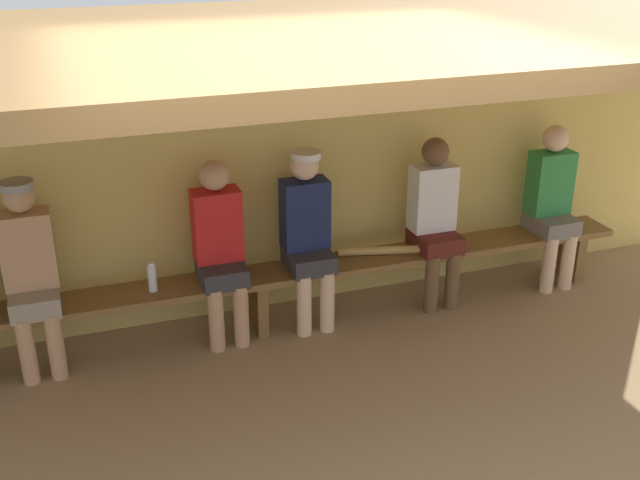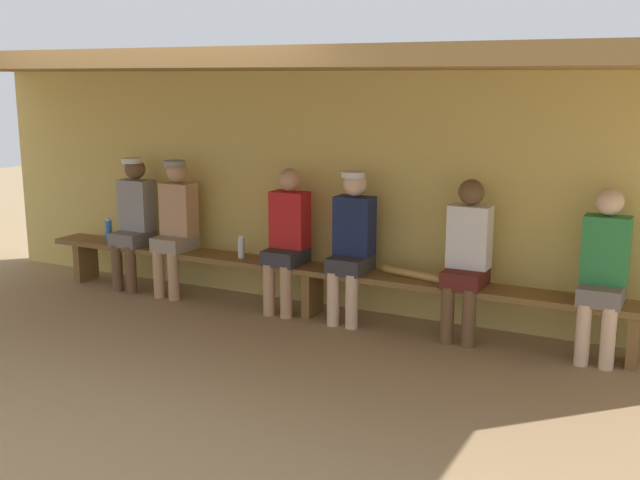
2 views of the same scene
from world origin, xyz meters
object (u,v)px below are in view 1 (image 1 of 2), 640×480
(player_with_sunglasses, at_px, (30,268))
(baseball_bat, at_px, (390,250))
(water_bottle_orange, at_px, (152,277))
(player_shirtless_tan, at_px, (435,216))
(player_near_post, at_px, (552,200))
(player_in_blue, at_px, (220,245))
(bench, at_px, (258,283))
(player_middle, at_px, (307,231))

(player_with_sunglasses, relative_size, baseball_bat, 1.65)
(player_with_sunglasses, relative_size, water_bottle_orange, 6.27)
(player_shirtless_tan, bearing_deg, player_near_post, 0.00)
(player_in_blue, bearing_deg, bench, -0.66)
(player_in_blue, relative_size, player_shirtless_tan, 1.00)
(player_with_sunglasses, xyz_separation_m, baseball_bat, (2.59, -0.00, -0.25))
(player_in_blue, bearing_deg, player_middle, 0.04)
(player_in_blue, xyz_separation_m, player_with_sunglasses, (-1.27, 0.00, 0.02))
(player_in_blue, bearing_deg, player_with_sunglasses, 179.98)
(player_middle, xyz_separation_m, player_shirtless_tan, (1.04, -0.00, -0.02))
(baseball_bat, bearing_deg, player_near_post, 14.23)
(player_with_sunglasses, height_order, baseball_bat, player_with_sunglasses)
(player_in_blue, distance_m, player_shirtless_tan, 1.69)
(player_in_blue, bearing_deg, water_bottle_orange, -178.13)
(player_shirtless_tan, bearing_deg, player_in_blue, 180.00)
(bench, height_order, player_near_post, player_near_post)
(baseball_bat, bearing_deg, player_middle, -166.20)
(player_with_sunglasses, distance_m, water_bottle_orange, 0.80)
(player_middle, distance_m, water_bottle_orange, 1.16)
(player_near_post, bearing_deg, player_with_sunglasses, 179.99)
(player_in_blue, xyz_separation_m, player_middle, (0.65, 0.00, 0.02))
(baseball_bat, bearing_deg, player_shirtless_tan, 14.59)
(player_in_blue, bearing_deg, player_near_post, 0.00)
(player_with_sunglasses, xyz_separation_m, player_shirtless_tan, (2.96, -0.00, -0.02))
(player_in_blue, distance_m, baseball_bat, 1.35)
(player_middle, relative_size, player_near_post, 1.01)
(bench, bearing_deg, player_with_sunglasses, 179.87)
(player_middle, bearing_deg, player_near_post, -0.01)
(player_near_post, bearing_deg, baseball_bat, -179.88)
(player_middle, distance_m, player_near_post, 2.10)
(player_shirtless_tan, xyz_separation_m, water_bottle_orange, (-2.18, -0.02, -0.17))
(player_shirtless_tan, distance_m, water_bottle_orange, 2.19)
(player_near_post, xyz_separation_m, water_bottle_orange, (-3.25, -0.02, -0.17))
(player_shirtless_tan, bearing_deg, player_middle, 179.97)
(player_with_sunglasses, height_order, player_near_post, player_with_sunglasses)
(player_in_blue, height_order, player_middle, player_middle)
(player_middle, relative_size, water_bottle_orange, 6.27)
(player_near_post, relative_size, water_bottle_orange, 6.22)
(player_near_post, bearing_deg, player_shirtless_tan, 180.00)
(player_in_blue, distance_m, water_bottle_orange, 0.52)
(player_near_post, distance_m, player_shirtless_tan, 1.06)
(player_near_post, xyz_separation_m, player_shirtless_tan, (-1.06, 0.00, 0.00))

